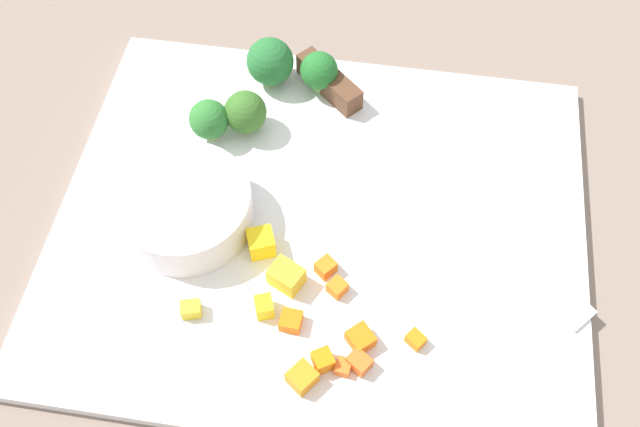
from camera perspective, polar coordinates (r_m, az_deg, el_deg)
ground_plane at (r=0.57m, az=-0.00°, el=-1.18°), size 4.00×4.00×0.00m
cutting_board at (r=0.56m, az=-0.00°, el=-0.86°), size 0.42×0.35×0.01m
prep_bowl at (r=0.55m, az=-10.97°, el=0.45°), size 0.11×0.11×0.04m
chef_knife at (r=0.61m, az=4.67°, el=7.05°), size 0.26×0.24×0.02m
carrot_dice_0 at (r=0.51m, az=-2.40°, el=-8.78°), size 0.02×0.02×0.01m
carrot_dice_1 at (r=0.50m, az=3.24°, el=-12.08°), size 0.02×0.02×0.01m
carrot_dice_2 at (r=0.52m, az=1.42°, el=-6.08°), size 0.02×0.02×0.01m
carrot_dice_3 at (r=0.53m, az=0.48°, el=-4.43°), size 0.02×0.02×0.01m
carrot_dice_4 at (r=0.51m, az=7.85°, el=-10.20°), size 0.02×0.02×0.01m
carrot_dice_5 at (r=0.50m, az=1.92°, el=-12.45°), size 0.01×0.01×0.01m
carrot_dice_6 at (r=0.50m, az=0.25°, el=-11.96°), size 0.02×0.02×0.01m
carrot_dice_7 at (r=0.50m, az=-1.48°, el=-13.29°), size 0.02×0.02×0.01m
carrot_dice_8 at (r=0.51m, az=3.34°, el=-10.20°), size 0.02×0.02×0.01m
pepper_dice_0 at (r=0.52m, az=-2.77°, el=-5.18°), size 0.03×0.03×0.02m
pepper_dice_1 at (r=0.52m, az=-4.60°, el=-7.64°), size 0.02×0.02×0.02m
pepper_dice_2 at (r=0.52m, az=-10.54°, el=-7.73°), size 0.02×0.01×0.01m
pepper_dice_3 at (r=0.54m, az=-4.86°, el=-2.41°), size 0.03×0.03×0.02m
broccoli_floret_0 at (r=0.60m, az=-6.14°, el=8.24°), size 0.04×0.04×0.04m
broccoli_floret_1 at (r=0.63m, az=-0.08°, el=11.59°), size 0.03×0.03×0.04m
broccoli_floret_2 at (r=0.63m, az=-4.11°, el=12.30°), size 0.04×0.04×0.05m
broccoli_floret_3 at (r=0.60m, az=-9.08°, el=7.60°), size 0.03×0.03×0.04m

